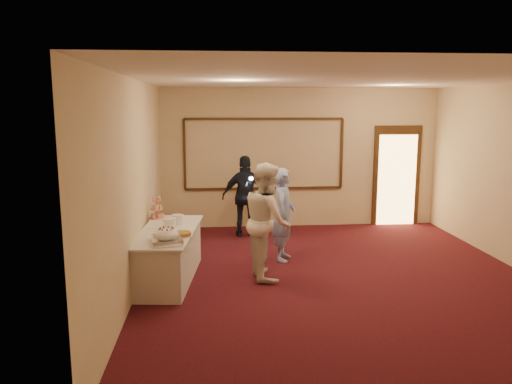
# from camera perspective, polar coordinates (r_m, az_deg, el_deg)

# --- Properties ---
(floor) EXTENTS (7.00, 7.00, 0.00)m
(floor) POSITION_cam_1_polar(r_m,az_deg,el_deg) (7.87, 9.37, -9.74)
(floor) COLOR black
(floor) RESTS_ON ground
(room_walls) EXTENTS (6.04, 7.04, 3.02)m
(room_walls) POSITION_cam_1_polar(r_m,az_deg,el_deg) (7.45, 9.80, 5.11)
(room_walls) COLOR beige
(room_walls) RESTS_ON floor
(wall_molding) EXTENTS (3.45, 0.04, 1.55)m
(wall_molding) POSITION_cam_1_polar(r_m,az_deg,el_deg) (10.76, 0.93, 4.37)
(wall_molding) COLOR #34200F
(wall_molding) RESTS_ON room_walls
(doorway) EXTENTS (1.05, 0.07, 2.20)m
(doorway) POSITION_cam_1_polar(r_m,az_deg,el_deg) (11.48, 15.76, 1.73)
(doorway) COLOR #34200F
(doorway) RESTS_ON floor
(buffet_table) EXTENTS (1.03, 2.18, 0.77)m
(buffet_table) POSITION_cam_1_polar(r_m,az_deg,el_deg) (7.74, -10.02, -7.08)
(buffet_table) COLOR silver
(buffet_table) RESTS_ON floor
(pavlova_tray) EXTENTS (0.47, 0.58, 0.20)m
(pavlova_tray) POSITION_cam_1_polar(r_m,az_deg,el_deg) (6.93, -10.17, -5.05)
(pavlova_tray) COLOR silver
(pavlova_tray) RESTS_ON buffet_table
(cupcake_stand) EXTENTS (0.27, 0.27, 0.40)m
(cupcake_stand) POSITION_cam_1_polar(r_m,az_deg,el_deg) (8.46, -11.26, -2.01)
(cupcake_stand) COLOR #E05A67
(cupcake_stand) RESTS_ON buffet_table
(plate_stack_a) EXTENTS (0.21, 0.21, 0.17)m
(plate_stack_a) POSITION_cam_1_polar(r_m,az_deg,el_deg) (7.69, -9.86, -3.57)
(plate_stack_a) COLOR white
(plate_stack_a) RESTS_ON buffet_table
(plate_stack_b) EXTENTS (0.19, 0.19, 0.16)m
(plate_stack_b) POSITION_cam_1_polar(r_m,az_deg,el_deg) (7.94, -8.98, -3.16)
(plate_stack_b) COLOR white
(plate_stack_b) RESTS_ON buffet_table
(tart) EXTENTS (0.30, 0.30, 0.06)m
(tart) POSITION_cam_1_polar(r_m,az_deg,el_deg) (7.25, -8.44, -4.82)
(tart) COLOR white
(tart) RESTS_ON buffet_table
(man) EXTENTS (0.53, 0.66, 1.59)m
(man) POSITION_cam_1_polar(r_m,az_deg,el_deg) (8.49, 3.16, -2.59)
(man) COLOR #889FDF
(man) RESTS_ON floor
(woman) EXTENTS (0.76, 0.93, 1.78)m
(woman) POSITION_cam_1_polar(r_m,az_deg,el_deg) (7.63, 1.28, -3.28)
(woman) COLOR white
(woman) RESTS_ON floor
(guest) EXTENTS (0.97, 0.41, 1.64)m
(guest) POSITION_cam_1_polar(r_m,az_deg,el_deg) (10.05, -1.16, -0.49)
(guest) COLOR black
(guest) RESTS_ON floor
(camera_flash) EXTENTS (0.08, 0.05, 0.05)m
(camera_flash) POSITION_cam_1_polar(r_m,az_deg,el_deg) (9.86, -0.57, 1.56)
(camera_flash) COLOR white
(camera_flash) RESTS_ON guest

